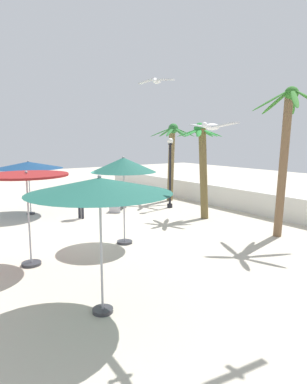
% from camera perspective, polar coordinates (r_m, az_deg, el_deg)
% --- Properties ---
extents(ground_plane, '(56.00, 56.00, 0.00)m').
position_cam_1_polar(ground_plane, '(12.76, -10.45, -7.36)').
color(ground_plane, beige).
extents(boundary_wall, '(25.20, 0.30, 1.08)m').
position_cam_1_polar(boundary_wall, '(17.43, 14.15, -1.27)').
color(boundary_wall, silver).
rests_on(boundary_wall, ground_plane).
extents(patio_umbrella_0, '(2.25, 2.25, 2.69)m').
position_cam_1_polar(patio_umbrella_0, '(9.89, -20.55, 1.52)').
color(patio_umbrella_0, '#333338').
rests_on(patio_umbrella_0, ground_plane).
extents(patio_umbrella_1, '(2.18, 2.18, 2.98)m').
position_cam_1_polar(patio_umbrella_1, '(11.30, -5.06, 4.43)').
color(patio_umbrella_1, '#333338').
rests_on(patio_umbrella_1, ground_plane).
extents(patio_umbrella_2, '(3.15, 3.15, 2.55)m').
position_cam_1_polar(patio_umbrella_2, '(16.83, -20.32, 4.24)').
color(patio_umbrella_2, '#333338').
rests_on(patio_umbrella_2, ground_plane).
extents(patio_umbrella_3, '(2.87, 2.87, 2.86)m').
position_cam_1_polar(patio_umbrella_3, '(6.68, -9.04, 0.94)').
color(patio_umbrella_3, '#333338').
rests_on(patio_umbrella_3, ground_plane).
extents(palm_tree_0, '(2.84, 2.61, 5.31)m').
position_cam_1_polar(palm_tree_0, '(12.85, 21.37, 7.33)').
color(palm_tree_0, brown).
rests_on(palm_tree_0, ground_plane).
extents(palm_tree_1, '(2.58, 2.35, 4.40)m').
position_cam_1_polar(palm_tree_1, '(19.34, 3.10, 6.58)').
color(palm_tree_1, brown).
rests_on(palm_tree_1, ground_plane).
extents(palm_tree_2, '(2.04, 2.04, 4.26)m').
position_cam_1_polar(palm_tree_2, '(15.30, 8.17, 5.64)').
color(palm_tree_2, brown).
rests_on(palm_tree_2, ground_plane).
extents(lamp_post_1, '(0.30, 0.30, 3.59)m').
position_cam_1_polar(lamp_post_1, '(17.41, 2.80, 3.68)').
color(lamp_post_1, black).
rests_on(lamp_post_1, ground_plane).
extents(lounge_chair_0, '(1.72, 1.67, 0.82)m').
position_cam_1_polar(lounge_chair_0, '(17.26, -5.79, -1.59)').
color(lounge_chair_0, '#B7B7BC').
rests_on(lounge_chair_0, ground_plane).
extents(guest_0, '(0.48, 0.40, 1.64)m').
position_cam_1_polar(guest_0, '(15.43, -12.17, -0.78)').
color(guest_0, '#26262D').
rests_on(guest_0, ground_plane).
extents(seagull_0, '(1.27, 0.38, 0.14)m').
position_cam_1_polar(seagull_0, '(6.19, 9.72, 10.87)').
color(seagull_0, white).
extents(seagull_2, '(0.86, 0.56, 0.14)m').
position_cam_1_polar(seagull_2, '(8.35, 0.48, 18.20)').
color(seagull_2, white).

